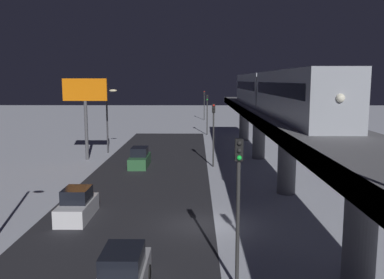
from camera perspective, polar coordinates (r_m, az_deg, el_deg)
name	(u,v)px	position (r m, az deg, el deg)	size (l,w,h in m)	color
ground_plane	(197,225)	(25.69, 0.65, -11.69)	(240.00, 240.00, 0.00)	silver
avenue_asphalt	(124,225)	(26.06, -9.29, -11.50)	(11.00, 86.71, 0.01)	#28282D
elevated_railway	(313,141)	(25.38, 16.37, -0.22)	(5.00, 86.71, 6.01)	slate
subway_train	(272,90)	(39.20, 10.95, 6.65)	(2.94, 36.87, 3.40)	#999EA8
sedan_silver	(123,277)	(17.95, -9.48, -18.22)	(1.91, 4.65, 1.97)	#B2B2B7
sedan_green	(140,159)	(42.54, -7.22, -2.63)	(1.80, 4.68, 1.97)	#2D6038
sedan_white	(77,206)	(27.63, -15.52, -8.81)	(1.80, 4.20, 1.97)	silver
traffic_light_near	(238,192)	(17.17, 6.39, -7.20)	(0.32, 0.44, 6.40)	#2D2D2D
traffic_light_mid	(214,126)	(41.53, 2.98, 1.91)	(0.32, 0.44, 6.40)	#2D2D2D
traffic_light_far	(207,109)	(66.19, 2.10, 4.26)	(0.32, 0.44, 6.40)	#2D2D2D
traffic_light_distant	(204,101)	(90.92, 1.70, 5.33)	(0.32, 0.44, 6.40)	#2D2D2D
commercial_billboard	(85,98)	(46.52, -14.51, 5.58)	(4.80, 0.36, 8.90)	#4C4C51
street_lamp_far	(109,113)	(50.41, -11.38, 3.57)	(1.35, 0.44, 7.65)	#38383D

